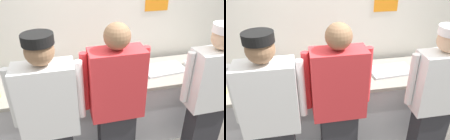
# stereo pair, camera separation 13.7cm
# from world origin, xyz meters

# --- Properties ---
(wall_back) EXTENTS (4.61, 0.11, 2.83)m
(wall_back) POSITION_xyz_m (0.00, 0.86, 1.41)
(wall_back) COLOR silver
(wall_back) RESTS_ON ground
(prep_counter) EXTENTS (2.94, 0.71, 0.89)m
(prep_counter) POSITION_xyz_m (0.00, 0.38, 0.44)
(prep_counter) COLOR silver
(prep_counter) RESTS_ON ground
(chef_near_left) EXTENTS (0.62, 0.24, 1.71)m
(chef_near_left) POSITION_xyz_m (-0.71, -0.30, 0.92)
(chef_near_left) COLOR #2D2D33
(chef_near_left) RESTS_ON ground
(chef_center) EXTENTS (0.63, 0.24, 1.73)m
(chef_center) POSITION_xyz_m (-0.10, -0.23, 0.92)
(chef_center) COLOR #2D2D33
(chef_center) RESTS_ON ground
(chef_far_right) EXTENTS (0.60, 0.24, 1.66)m
(chef_far_right) POSITION_xyz_m (0.86, -0.28, 0.89)
(chef_far_right) COLOR #2D2D33
(chef_far_right) RESTS_ON ground
(plate_stack_front) EXTENTS (0.22, 0.22, 0.08)m
(plate_stack_front) POSITION_xyz_m (0.27, 0.47, 0.93)
(plate_stack_front) COLOR white
(plate_stack_front) RESTS_ON prep_counter
(plate_stack_rear) EXTENTS (0.25, 0.25, 0.06)m
(plate_stack_rear) POSITION_xyz_m (0.00, 0.37, 0.92)
(plate_stack_rear) COLOR white
(plate_stack_rear) RESTS_ON prep_counter
(mixing_bowl_steel) EXTENTS (0.39, 0.39, 0.14)m
(mixing_bowl_steel) POSITION_xyz_m (-0.75, 0.42, 0.95)
(mixing_bowl_steel) COLOR #B7BABF
(mixing_bowl_steel) RESTS_ON prep_counter
(sheet_tray) EXTENTS (0.55, 0.35, 0.02)m
(sheet_tray) POSITION_xyz_m (0.67, 0.38, 0.90)
(sheet_tray) COLOR #B7BABF
(sheet_tray) RESTS_ON prep_counter
(squeeze_bottle_primary) EXTENTS (0.06, 0.06, 0.20)m
(squeeze_bottle_primary) POSITION_xyz_m (-0.19, 0.33, 0.98)
(squeeze_bottle_primary) COLOR #E5E066
(squeeze_bottle_primary) RESTS_ON prep_counter
(ramekin_orange_sauce) EXTENTS (0.09, 0.09, 0.04)m
(ramekin_orange_sauce) POSITION_xyz_m (0.24, 0.24, 0.91)
(ramekin_orange_sauce) COLOR white
(ramekin_orange_sauce) RESTS_ON prep_counter
(ramekin_yellow_sauce) EXTENTS (0.10, 0.10, 0.05)m
(ramekin_yellow_sauce) POSITION_xyz_m (-0.36, 0.44, 0.91)
(ramekin_yellow_sauce) COLOR white
(ramekin_yellow_sauce) RESTS_ON prep_counter
(ramekin_green_sauce) EXTENTS (0.11, 0.11, 0.05)m
(ramekin_green_sauce) POSITION_xyz_m (1.03, 0.42, 0.91)
(ramekin_green_sauce) COLOR white
(ramekin_green_sauce) RESTS_ON prep_counter
(ramekin_red_sauce) EXTENTS (0.10, 0.10, 0.04)m
(ramekin_red_sauce) POSITION_xyz_m (-1.15, 0.48, 0.91)
(ramekin_red_sauce) COLOR white
(ramekin_red_sauce) RESTS_ON prep_counter
(deli_cup) EXTENTS (0.09, 0.09, 0.09)m
(deli_cup) POSITION_xyz_m (0.01, 0.18, 0.93)
(deli_cup) COLOR white
(deli_cup) RESTS_ON prep_counter
(chefs_knife) EXTENTS (0.27, 0.03, 0.02)m
(chefs_knife) POSITION_xyz_m (0.33, 0.40, 0.89)
(chefs_knife) COLOR #B7BABF
(chefs_knife) RESTS_ON prep_counter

